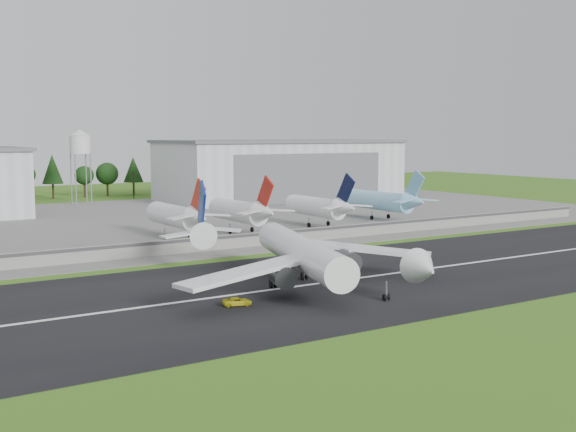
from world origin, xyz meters
TOP-DOWN VIEW (x-y plane):
  - ground at (0.00, 0.00)m, footprint 600.00×600.00m
  - runway at (0.00, 10.00)m, footprint 320.00×60.00m
  - runway_centerline at (0.00, 10.00)m, footprint 220.00×1.00m
  - apron at (0.00, 120.00)m, footprint 320.00×150.00m
  - blast_fence at (0.00, 54.99)m, footprint 240.00×0.61m
  - hangar_east at (75.00, 164.92)m, footprint 102.00×47.00m
  - water_tower at (-5.00, 185.00)m, footprint 8.40×8.40m
  - utility_poles at (0.00, 200.00)m, footprint 230.00×3.00m
  - treeline at (0.00, 215.00)m, footprint 320.00×16.00m
  - main_airliner at (-17.44, 9.58)m, footprint 54.66×57.99m
  - ground_vehicle at (-34.67, 2.91)m, footprint 5.17×3.40m
  - parked_jet_red_a at (-11.81, 76.57)m, footprint 7.36×31.29m
  - parked_jet_red_b at (7.47, 76.58)m, footprint 7.36×31.29m
  - parked_jet_navy at (33.88, 76.56)m, footprint 7.36×31.29m
  - parked_jet_skyblue at (61.80, 81.59)m, footprint 7.36×37.29m

SIDE VIEW (x-z plane):
  - ground at x=0.00m, z-range 0.00..0.00m
  - utility_poles at x=0.00m, z-range -6.00..6.00m
  - treeline at x=0.00m, z-range -11.00..11.00m
  - runway at x=0.00m, z-range 0.00..0.10m
  - apron at x=0.00m, z-range 0.00..0.10m
  - runway_centerline at x=0.00m, z-range 0.10..0.12m
  - ground_vehicle at x=-34.67m, z-range 0.10..1.42m
  - blast_fence at x=0.00m, z-range 0.06..3.56m
  - main_airliner at x=-17.44m, z-range -4.19..13.98m
  - parked_jet_navy at x=33.88m, z-range -2.16..14.54m
  - parked_jet_red_a at x=-11.81m, z-range -2.14..14.59m
  - parked_jet_skyblue at x=61.80m, z-range -2.14..14.72m
  - parked_jet_red_b at x=7.47m, z-range -2.10..14.75m
  - hangar_east at x=75.00m, z-range 0.03..25.23m
  - water_tower at x=-5.00m, z-range 9.85..39.25m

